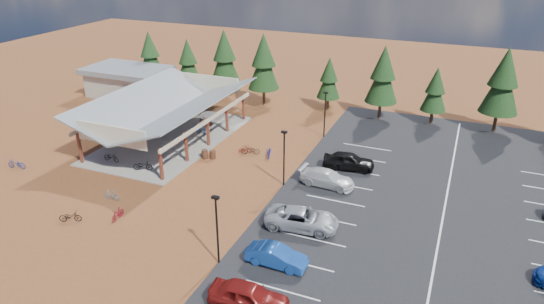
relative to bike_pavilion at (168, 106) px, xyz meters
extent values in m
plane|color=brown|center=(10.00, -7.00, -3.82)|extent=(140.00, 140.00, 0.00)
cube|color=black|center=(28.50, -4.00, -3.80)|extent=(27.00, 44.00, 0.04)
cube|color=gray|center=(0.00, 0.00, -3.77)|extent=(10.60, 18.60, 0.10)
cube|color=#501F17|center=(-4.60, -8.40, -2.22)|extent=(0.25, 0.25, 3.00)
cube|color=#501F17|center=(-4.60, -4.20, -2.22)|extent=(0.25, 0.25, 3.00)
cube|color=#501F17|center=(-4.60, 0.00, -2.22)|extent=(0.25, 0.25, 3.00)
cube|color=#501F17|center=(-4.60, 4.20, -2.22)|extent=(0.25, 0.25, 3.00)
cube|color=#501F17|center=(-4.60, 8.40, -2.22)|extent=(0.25, 0.25, 3.00)
cube|color=#501F17|center=(4.60, -8.40, -2.22)|extent=(0.25, 0.25, 3.00)
cube|color=#501F17|center=(4.60, -4.20, -2.22)|extent=(0.25, 0.25, 3.00)
cube|color=#501F17|center=(4.60, 0.00, -2.22)|extent=(0.25, 0.25, 3.00)
cube|color=#501F17|center=(4.60, 4.20, -2.22)|extent=(0.25, 0.25, 3.00)
cube|color=#501F17|center=(4.60, 8.40, -2.22)|extent=(0.25, 0.25, 3.00)
cube|color=beige|center=(-5.00, 0.00, -0.72)|extent=(0.22, 18.00, 0.35)
cube|color=beige|center=(5.00, 0.00, -0.72)|extent=(0.22, 18.00, 0.35)
cube|color=slate|center=(-2.90, 0.00, 0.18)|extent=(5.85, 19.40, 2.13)
cube|color=slate|center=(2.90, 0.00, 0.18)|extent=(5.85, 19.40, 2.13)
cube|color=beige|center=(0.00, -9.00, 0.08)|extent=(7.50, 0.15, 1.80)
cube|color=beige|center=(0.00, 9.00, 0.08)|extent=(7.50, 0.15, 1.80)
cube|color=#ADA593|center=(-14.00, 11.00, -2.22)|extent=(10.00, 6.00, 3.20)
cube|color=slate|center=(-14.00, 11.00, -0.27)|extent=(11.00, 7.00, 0.70)
cylinder|color=black|center=(15.00, -17.00, -1.32)|extent=(0.14, 0.14, 5.00)
cube|color=black|center=(15.00, -17.00, 1.23)|extent=(0.50, 0.25, 0.18)
cylinder|color=black|center=(15.00, -5.00, -1.32)|extent=(0.14, 0.14, 5.00)
cube|color=black|center=(15.00, -5.00, 1.23)|extent=(0.50, 0.25, 0.18)
cylinder|color=black|center=(15.00, 7.00, -1.32)|extent=(0.14, 0.14, 5.00)
cube|color=black|center=(15.00, 7.00, 1.23)|extent=(0.50, 0.25, 0.18)
cylinder|color=#472919|center=(5.76, -2.81, -3.37)|extent=(0.60, 0.60, 0.90)
cylinder|color=#472919|center=(6.52, -2.58, -3.37)|extent=(0.60, 0.60, 0.90)
cylinder|color=#382314|center=(-13.34, 15.55, -2.85)|extent=(0.36, 0.36, 1.95)
cone|color=black|center=(-13.34, 15.55, 0.48)|extent=(3.44, 3.44, 4.69)
cone|color=black|center=(-13.34, 15.55, 2.43)|extent=(2.66, 2.66, 3.52)
cylinder|color=#382314|center=(-6.86, 15.06, -2.91)|extent=(0.36, 0.36, 1.84)
cone|color=black|center=(-6.86, 15.06, 0.21)|extent=(3.23, 3.23, 4.40)
cone|color=black|center=(-6.86, 15.06, 2.05)|extent=(2.50, 2.50, 3.30)
cylinder|color=#382314|center=(-1.44, 15.47, -2.71)|extent=(0.36, 0.36, 2.22)
cone|color=black|center=(-1.44, 15.47, 1.06)|extent=(3.91, 3.91, 5.33)
cone|color=black|center=(-1.44, 15.47, 3.28)|extent=(3.02, 3.02, 4.00)
cylinder|color=#382314|center=(4.61, 14.45, -2.70)|extent=(0.36, 0.36, 2.25)
cone|color=black|center=(4.61, 14.45, 1.12)|extent=(3.96, 3.96, 5.40)
cone|color=black|center=(4.61, 14.45, 3.37)|extent=(3.06, 3.06, 4.05)
cylinder|color=#382314|center=(12.77, 15.80, -3.01)|extent=(0.36, 0.36, 1.63)
cone|color=black|center=(12.77, 15.80, -0.23)|extent=(2.87, 2.87, 3.92)
cone|color=black|center=(12.77, 15.80, 1.40)|extent=(2.22, 2.22, 2.94)
cylinder|color=#382314|center=(19.41, 15.10, -2.75)|extent=(0.36, 0.36, 2.15)
cone|color=black|center=(19.41, 15.10, 0.91)|extent=(3.79, 3.79, 5.16)
cone|color=black|center=(19.41, 15.10, 3.06)|extent=(2.93, 2.93, 3.87)
cylinder|color=#382314|center=(25.33, 15.83, -3.00)|extent=(0.36, 0.36, 1.64)
cone|color=black|center=(25.33, 15.83, -0.21)|extent=(2.89, 2.89, 3.94)
cone|color=black|center=(25.33, 15.83, 1.43)|extent=(2.23, 2.23, 2.95)
cylinder|color=#382314|center=(32.10, 15.86, -2.66)|extent=(0.36, 0.36, 2.33)
cone|color=black|center=(32.10, 15.86, 1.29)|extent=(4.09, 4.09, 5.58)
cone|color=black|center=(32.10, 15.86, 3.62)|extent=(3.16, 3.16, 4.19)
imported|color=black|center=(-2.11, -7.14, -3.26)|extent=(1.82, 0.72, 0.94)
imported|color=gray|center=(-1.40, -3.22, -3.18)|extent=(1.85, 0.76, 1.08)
imported|color=navy|center=(-3.00, 1.41, -3.30)|extent=(1.71, 0.97, 0.85)
imported|color=maroon|center=(-1.61, 7.57, -3.21)|extent=(1.78, 0.78, 1.03)
imported|color=black|center=(1.85, -7.52, -3.25)|extent=(1.93, 1.21, 0.96)
imported|color=#95999D|center=(1.31, -2.53, -3.23)|extent=(1.67, 0.55, 0.99)
imported|color=#184297|center=(2.49, 2.25, -3.27)|extent=(1.83, 1.11, 0.91)
imported|color=maroon|center=(1.47, 4.89, -3.21)|extent=(1.74, 0.62, 1.03)
imported|color=navy|center=(-9.48, -11.67, -3.35)|extent=(1.91, 0.98, 0.96)
imported|color=maroon|center=(5.14, -15.20, -3.36)|extent=(0.54, 1.56, 0.92)
imported|color=black|center=(2.01, -16.90, -3.37)|extent=(1.81, 1.27, 0.90)
imported|color=gray|center=(2.74, -12.96, -3.37)|extent=(1.53, 0.46, 0.91)
imported|color=#10138A|center=(11.49, 0.03, -3.32)|extent=(1.25, 2.03, 1.01)
imported|color=maroon|center=(8.91, -0.11, -3.37)|extent=(1.46, 1.28, 0.91)
imported|color=black|center=(9.54, -0.22, -3.34)|extent=(1.94, 1.21, 0.96)
imported|color=maroon|center=(18.73, -20.17, -2.96)|extent=(4.94, 2.25, 1.65)
imported|color=#174398|center=(18.71, -15.76, -3.10)|extent=(4.18, 1.48, 1.37)
imported|color=#9DA0A6|center=(18.76, -10.84, -3.01)|extent=(5.84, 3.27, 1.54)
imported|color=silver|center=(18.56, -3.66, -3.07)|extent=(5.03, 2.34, 1.42)
imported|color=black|center=(19.47, 0.31, -2.97)|extent=(5.03, 2.69, 1.63)
camera|label=1|loc=(28.65, -40.31, 16.53)|focal=32.00mm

